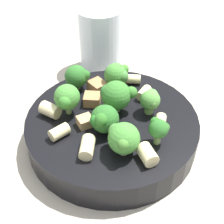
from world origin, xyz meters
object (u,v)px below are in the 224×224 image
(broccoli_floret_3, at_px, (104,119))
(rigatoni_6, at_px, (59,132))
(rigatoni_0, at_px, (147,155))
(broccoli_floret_0, at_px, (67,97))
(rigatoni_4, at_px, (134,80))
(chicken_chunk_2, at_px, (92,99))
(rigatoni_5, at_px, (160,122))
(drinking_glass, at_px, (100,44))
(broccoli_floret_1, at_px, (159,128))
(broccoli_floret_6, at_px, (118,96))
(broccoli_floret_7, at_px, (77,76))
(rigatoni_1, at_px, (87,147))
(broccoli_floret_5, at_px, (123,138))
(chicken_chunk_1, at_px, (98,87))
(broccoli_floret_2, at_px, (150,100))
(chicken_chunk_0, at_px, (85,121))
(broccoli_floret_4, at_px, (117,75))
(rigatoni_2, at_px, (50,110))
(rigatoni_3, at_px, (144,93))
(pasta_bowl, at_px, (112,127))

(broccoli_floret_3, bearing_deg, rigatoni_6, -62.01)
(rigatoni_0, bearing_deg, broccoli_floret_0, -110.70)
(rigatoni_4, relative_size, chicken_chunk_2, 1.28)
(rigatoni_5, bearing_deg, drinking_glass, -138.53)
(broccoli_floret_1, height_order, rigatoni_0, broccoli_floret_1)
(broccoli_floret_6, distance_m, rigatoni_0, 0.09)
(broccoli_floret_6, bearing_deg, rigatoni_0, 39.92)
(broccoli_floret_1, relative_size, broccoli_floret_6, 0.74)
(broccoli_floret_0, distance_m, rigatoni_6, 0.05)
(broccoli_floret_7, relative_size, rigatoni_0, 1.53)
(rigatoni_4, bearing_deg, rigatoni_1, -4.35)
(broccoli_floret_5, height_order, chicken_chunk_1, broccoli_floret_5)
(broccoli_floret_2, bearing_deg, broccoli_floret_5, -8.09)
(broccoli_floret_0, bearing_deg, rigatoni_5, 96.89)
(drinking_glass, bearing_deg, chicken_chunk_0, 15.74)
(chicken_chunk_1, bearing_deg, chicken_chunk_2, 6.84)
(broccoli_floret_5, xyz_separation_m, broccoli_floret_7, (-0.09, -0.10, -0.00))
(broccoli_floret_7, bearing_deg, broccoli_floret_4, 106.92)
(drinking_glass, bearing_deg, rigatoni_2, 1.22)
(drinking_glass, bearing_deg, broccoli_floret_2, 41.66)
(drinking_glass, bearing_deg, rigatoni_3, 44.45)
(broccoli_floret_7, bearing_deg, rigatoni_2, -7.65)
(rigatoni_0, xyz_separation_m, chicken_chunk_2, (-0.07, -0.09, -0.00))
(rigatoni_6, bearing_deg, chicken_chunk_1, 174.69)
(broccoli_floret_3, height_order, drinking_glass, drinking_glass)
(chicken_chunk_1, distance_m, chicken_chunk_2, 0.03)
(broccoli_floret_5, bearing_deg, rigatoni_6, -88.59)
(pasta_bowl, xyz_separation_m, drinking_glass, (-0.16, -0.08, 0.02))
(broccoli_floret_1, xyz_separation_m, rigatoni_2, (-0.00, -0.14, -0.01))
(broccoli_floret_3, xyz_separation_m, broccoli_floret_4, (-0.09, -0.01, 0.00))
(rigatoni_1, distance_m, rigatoni_2, 0.08)
(rigatoni_6, relative_size, drinking_glass, 0.22)
(broccoli_floret_1, distance_m, rigatoni_6, 0.12)
(broccoli_floret_6, distance_m, rigatoni_5, 0.06)
(broccoli_floret_2, xyz_separation_m, broccoli_floret_6, (0.01, -0.04, 0.01))
(rigatoni_2, bearing_deg, broccoli_floret_5, 74.93)
(rigatoni_2, xyz_separation_m, chicken_chunk_1, (-0.07, 0.04, -0.00))
(rigatoni_6, bearing_deg, pasta_bowl, 137.53)
(broccoli_floret_5, distance_m, chicken_chunk_1, 0.12)
(broccoli_floret_2, height_order, rigatoni_5, broccoli_floret_2)
(broccoli_floret_6, height_order, rigatoni_0, broccoli_floret_6)
(broccoli_floret_7, bearing_deg, drinking_glass, -173.90)
(pasta_bowl, relative_size, broccoli_floret_0, 5.27)
(pasta_bowl, distance_m, broccoli_floret_5, 0.07)
(broccoli_floret_6, bearing_deg, rigatoni_3, 149.11)
(broccoli_floret_6, height_order, chicken_chunk_1, broccoli_floret_6)
(broccoli_floret_4, distance_m, rigatoni_0, 0.14)
(chicken_chunk_0, bearing_deg, chicken_chunk_1, -170.76)
(broccoli_floret_3, distance_m, chicken_chunk_0, 0.03)
(pasta_bowl, bearing_deg, chicken_chunk_0, -48.39)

